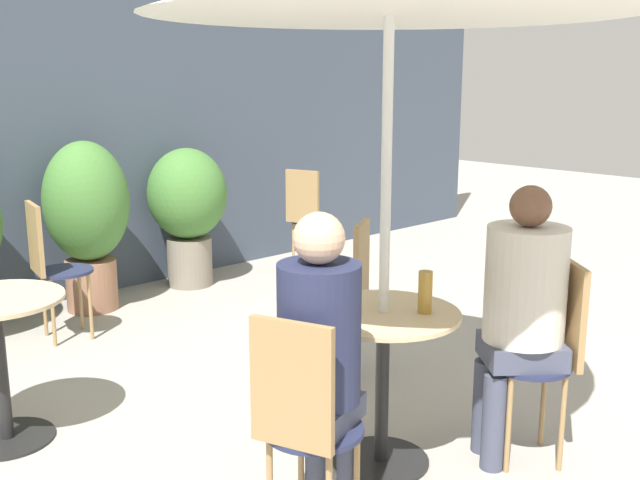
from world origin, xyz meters
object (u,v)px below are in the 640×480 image
bistro_chair_0 (303,415)px  potted_plant_2 (188,204)px  beer_glass_0 (425,292)px  cafe_table_near (383,357)px  seated_person_0 (321,348)px  bistro_chair_5 (307,212)px  seated_person_1 (521,302)px  bistro_chair_1 (550,343)px  bistro_chair_2 (348,285)px  bistro_chair_3 (49,259)px  potted_plant_1 (87,213)px  beer_glass_1 (344,288)px

bistro_chair_0 → potted_plant_2: (1.69, 3.28, 0.13)m
bistro_chair_0 → beer_glass_0: bearing=-101.5°
cafe_table_near → beer_glass_0: beer_glass_0 is taller
seated_person_0 → bistro_chair_5: bearing=-61.5°
potted_plant_2 → seated_person_1: bearing=-98.9°
bistro_chair_0 → bistro_chair_1: (1.27, -0.22, 0.00)m
cafe_table_near → seated_person_1: seated_person_1 is taller
bistro_chair_0 → bistro_chair_2: same height
bistro_chair_1 → potted_plant_2: 3.53m
cafe_table_near → bistro_chair_1: 0.74m
bistro_chair_5 → beer_glass_0: bistro_chair_5 is taller
cafe_table_near → beer_glass_0: size_ratio=3.87×
seated_person_0 → beer_glass_0: bearing=-103.8°
beer_glass_0 → potted_plant_2: potted_plant_2 is taller
bistro_chair_3 → beer_glass_0: bearing=-158.6°
bistro_chair_0 → potted_plant_2: potted_plant_2 is taller
beer_glass_0 → potted_plant_1: bearing=90.2°
bistro_chair_3 → bistro_chair_2: bearing=-140.5°
cafe_table_near → seated_person_0: seated_person_0 is taller
bistro_chair_3 → potted_plant_2: size_ratio=0.81×
bistro_chair_3 → bistro_chair_0: bearing=-175.7°
bistro_chair_1 → beer_glass_1: (-0.67, 0.62, 0.25)m
bistro_chair_3 → seated_person_0: seated_person_0 is taller
seated_person_0 → cafe_table_near: bearing=-90.0°
bistro_chair_1 → bistro_chair_2: (0.00, 1.26, 0.00)m
bistro_chair_5 → potted_plant_1: 1.87m
bistro_chair_3 → bistro_chair_5: size_ratio=1.00×
bistro_chair_1 → bistro_chair_2: size_ratio=1.00×
seated_person_1 → potted_plant_2: seated_person_1 is taller
seated_person_0 → seated_person_1: seated_person_1 is taller
bistro_chair_1 → bistro_chair_0: bearing=-60.0°
bistro_chair_2 → beer_glass_0: size_ratio=4.99×
cafe_table_near → bistro_chair_5: (1.93, 2.62, 0.05)m
seated_person_0 → potted_plant_1: size_ratio=1.00×
beer_glass_1 → potted_plant_2: potted_plant_2 is taller
seated_person_1 → potted_plant_1: bearing=-134.0°
potted_plant_1 → potted_plant_2: (0.89, 0.05, -0.05)m
potted_plant_2 → bistro_chair_0: bearing=-117.3°
bistro_chair_5 → beer_glass_1: (-2.03, -2.48, 0.25)m
bistro_chair_2 → bistro_chair_5: same height
bistro_chair_3 → beer_glass_0: bistro_chair_3 is taller
bistro_chair_3 → beer_glass_0: size_ratio=4.99×
bistro_chair_3 → seated_person_1: size_ratio=0.73×
seated_person_0 → potted_plant_1: 3.25m
bistro_chair_3 → beer_glass_1: (0.29, -2.38, 0.25)m
beer_glass_1 → bistro_chair_0: bearing=-146.3°
seated_person_0 → bistro_chair_0: bearing=90.0°
seated_person_0 → potted_plant_1: bearing=-32.0°
beer_glass_1 → potted_plant_2: (1.09, 2.88, -0.13)m
seated_person_0 → seated_person_1: bearing=-119.9°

